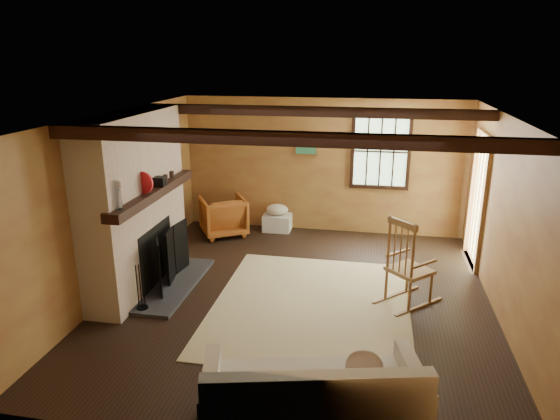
% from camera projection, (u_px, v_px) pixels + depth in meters
% --- Properties ---
extents(ground, '(5.50, 5.50, 0.00)m').
position_uv_depth(ground, '(298.00, 297.00, 6.69)').
color(ground, black).
rests_on(ground, ground).
extents(room_envelope, '(5.02, 5.52, 2.44)m').
position_uv_depth(room_envelope, '(320.00, 175.00, 6.40)').
color(room_envelope, '#AA823C').
rests_on(room_envelope, ground).
extents(fireplace, '(1.02, 2.30, 2.40)m').
position_uv_depth(fireplace, '(137.00, 210.00, 6.76)').
color(fireplace, '#AF6043').
rests_on(fireplace, ground).
extents(rug, '(2.50, 3.00, 0.01)m').
position_uv_depth(rug, '(311.00, 305.00, 6.47)').
color(rug, '#C9B686').
rests_on(rug, ground).
extents(rocking_chair, '(0.92, 0.91, 1.18)m').
position_uv_depth(rocking_chair, '(408.00, 268.00, 6.39)').
color(rocking_chair, '#AD7C54').
rests_on(rocking_chair, ground).
extents(sofa, '(2.02, 1.24, 0.76)m').
position_uv_depth(sofa, '(314.00, 402.00, 4.27)').
color(sofa, beige).
rests_on(sofa, ground).
extents(firewood_pile, '(0.73, 0.13, 0.27)m').
position_uv_depth(firewood_pile, '(222.00, 222.00, 9.24)').
color(firewood_pile, brown).
rests_on(firewood_pile, ground).
extents(laundry_basket, '(0.50, 0.38, 0.30)m').
position_uv_depth(laundry_basket, '(277.00, 223.00, 9.18)').
color(laundry_basket, white).
rests_on(laundry_basket, ground).
extents(basket_pillow, '(0.46, 0.39, 0.20)m').
position_uv_depth(basket_pillow, '(277.00, 210.00, 9.10)').
color(basket_pillow, beige).
rests_on(basket_pillow, laundry_basket).
extents(armchair, '(1.03, 1.04, 0.70)m').
position_uv_depth(armchair, '(223.00, 216.00, 8.91)').
color(armchair, '#BF6026').
rests_on(armchair, ground).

